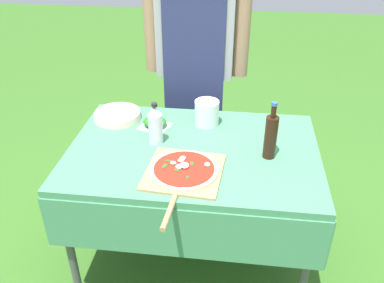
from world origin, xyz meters
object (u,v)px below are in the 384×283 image
Objects in this scene: pizza_on_peel at (184,172)px; oil_bottle at (271,136)px; person_cook at (196,49)px; herb_container at (155,123)px; plate_stack at (118,115)px; prep_table at (193,161)px; water_bottle at (155,125)px; mixing_tub at (207,113)px.

pizza_on_peel is 1.94× the size of oil_bottle.
oil_bottle is at bearing 123.59° from person_cook.
herb_container is 0.71× the size of plate_stack.
prep_table is 4.33× the size of oil_bottle.
water_bottle reaches higher than pizza_on_peel.
pizza_on_peel is 4.11× the size of mixing_tub.
water_bottle is 0.33m from mixing_tub.
mixing_tub reaches higher than plate_stack.
plate_stack is (-0.40, -0.44, -0.26)m from person_cook.
person_cook reaches higher than mixing_tub.
prep_table is at bearing 175.55° from oil_bottle.
person_cook is at bearing 79.12° from water_bottle.
pizza_on_peel is at bearing -94.60° from prep_table.
oil_bottle is 1.31× the size of water_bottle.
water_bottle is at bearing -40.58° from plate_stack.
plate_stack is (-0.27, 0.23, -0.09)m from water_bottle.
oil_bottle is 1.10× the size of plate_stack.
pizza_on_peel is at bearing -62.44° from herb_container.
herb_container reaches higher than prep_table.
oil_bottle is (0.45, -0.74, -0.16)m from person_cook.
mixing_tub reaches higher than prep_table.
herb_container is (-0.61, 0.22, -0.09)m from oil_bottle.
person_cook is at bearing 121.08° from oil_bottle.
prep_table is 0.55m from plate_stack.
water_bottle reaches higher than prep_table.
water_bottle is 0.84× the size of plate_stack.
plate_stack is (-0.23, 0.07, -0.01)m from herb_container.
person_cook is 9.11× the size of herb_container.
person_cook reaches higher than water_bottle.
plate_stack is (-0.45, 0.49, 0.01)m from pizza_on_peel.
mixing_tub is (0.11, -0.45, -0.21)m from person_cook.
herb_container is 1.36× the size of mixing_tub.
water_bottle reaches higher than plate_stack.
oil_bottle reaches higher than pizza_on_peel.
person_cook is 0.60m from herb_container.
oil_bottle reaches higher than water_bottle.
oil_bottle is 0.66m from herb_container.
person_cook is at bearing 104.09° from mixing_tub.
prep_table is 4.77× the size of plate_stack.
pizza_on_peel is (0.05, -0.94, -0.27)m from person_cook.
pizza_on_peel is at bearing -47.50° from plate_stack.
mixing_tub is at bearing 13.89° from herb_container.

